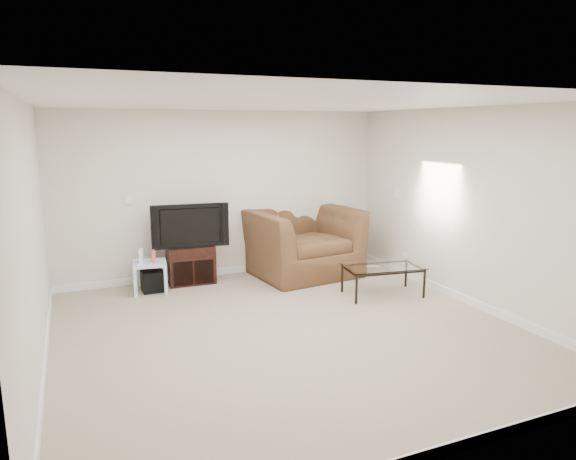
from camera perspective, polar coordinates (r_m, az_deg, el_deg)
name	(u,v)px	position (r m, az deg, el deg)	size (l,w,h in m)	color
floor	(289,331)	(5.88, 0.09, -11.15)	(5.00, 5.00, 0.00)	tan
ceiling	(289,103)	(5.44, 0.10, 13.97)	(5.00, 5.00, 0.00)	white
wall_back	(224,195)	(7.86, -7.10, 3.93)	(5.00, 0.02, 2.50)	silver
wall_left	(31,242)	(5.11, -26.64, -1.16)	(0.02, 5.00, 2.50)	silver
wall_right	(470,208)	(6.89, 19.60, 2.33)	(0.02, 5.00, 2.50)	silver
plate_back	(129,200)	(7.59, -17.29, 3.25)	(0.12, 0.02, 0.12)	white
plate_right_switch	(396,193)	(8.12, 11.92, 4.01)	(0.02, 0.09, 0.13)	white
plate_right_outlet	(405,257)	(8.05, 12.86, -2.97)	(0.02, 0.08, 0.12)	white
tv_stand	(191,264)	(7.70, -10.77, -3.72)	(0.67, 0.46, 0.56)	black
dvd_player	(191,252)	(7.61, -10.77, -2.43)	(0.35, 0.24, 0.05)	black
television	(189,224)	(7.54, -10.90, 0.61)	(1.02, 0.20, 0.63)	black
side_table	(150,277)	(7.39, -15.05, -5.06)	(0.44, 0.44, 0.43)	#A1B9C5
subwoofer	(153,281)	(7.43, -14.82, -5.47)	(0.29, 0.29, 0.29)	black
game_console	(141,256)	(7.30, -16.00, -2.80)	(0.04, 0.14, 0.20)	white
game_case	(153,256)	(7.30, -14.75, -2.83)	(0.04, 0.12, 0.17)	#CC4C4C
recliner	(302,231)	(7.91, 1.59, -0.08)	(1.57, 1.02, 1.37)	#533220
coffee_table	(383,280)	(7.13, 10.46, -5.53)	(1.04, 0.59, 0.41)	black
remote	(373,266)	(6.99, 9.45, -4.00)	(0.16, 0.05, 0.02)	#B2B2B7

